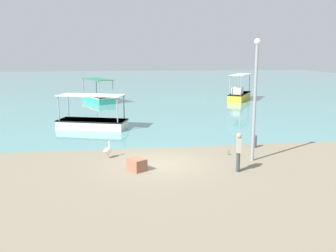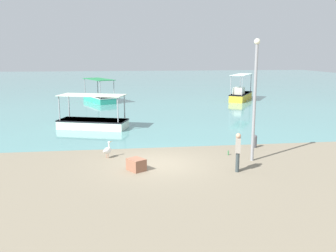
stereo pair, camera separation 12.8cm
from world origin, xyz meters
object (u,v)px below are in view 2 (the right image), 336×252
Objects in this scene: lamp_post at (255,94)px; mooring_bollard at (255,141)px; pelican at (107,150)px; fisherman_standing at (238,151)px; fishing_boat_near_right at (241,95)px; fishing_boat_far_right at (93,121)px; fishing_boat_center at (99,97)px; cargo_crate at (136,165)px; glass_bottle at (228,153)px.

lamp_post reaches higher than mooring_bollard.
pelican is 0.47× the size of fisherman_standing.
fishing_boat_far_right is at bearing -137.97° from fishing_boat_near_right.
fishing_boat_near_right is at bearing 73.48° from mooring_bollard.
fishing_boat_center is 24.10m from cargo_crate.
fishing_boat_near_right is 6.87× the size of cargo_crate.
mooring_bollard is at bearing 25.95° from cargo_crate.
cargo_crate is at bearing -158.15° from glass_bottle.
glass_bottle is (0.38, 2.59, -0.80)m from fisherman_standing.
fishing_boat_far_right is (0.19, -14.20, -0.02)m from fishing_boat_center.
fishing_boat_near_right reaches higher than fishing_boat_far_right.
fishing_boat_near_right is at bearing -2.76° from fishing_boat_center.
lamp_post is 6.33m from cargo_crate.
fishing_boat_near_right is at bearing 71.11° from fisherman_standing.
fishing_boat_near_right is at bearing 72.75° from lamp_post.
fishing_boat_far_right is 12.30m from lamp_post.
mooring_bollard is at bearing -106.52° from fishing_boat_near_right.
mooring_bollard is (1.02, 2.40, -2.82)m from lamp_post.
lamp_post is 3.84m from mooring_bollard.
fisherman_standing is at bearing -98.41° from glass_bottle.
mooring_bollard is (7.86, 0.97, 0.00)m from pelican.
fishing_boat_near_right is 18.87× the size of glass_bottle.
fishing_boat_far_right is 7.61m from pelican.
fishing_boat_near_right is at bearing 42.03° from fishing_boat_far_right.
fishing_boat_center is at bearing 93.50° from pelican.
fishing_boat_far_right is 6.64× the size of cargo_crate.
lamp_post reaches higher than fishing_boat_center.
mooring_bollard is 0.42× the size of fisherman_standing.
fishing_boat_center is 24.70m from lamp_post.
fishing_boat_center is at bearing 177.24° from fishing_boat_near_right.
lamp_post is (-6.96, -22.42, 2.56)m from fishing_boat_near_right.
fishing_boat_far_right is 10.06m from cargo_crate.
glass_bottle is (-1.86, -1.31, -0.27)m from mooring_bollard.
fisherman_standing reaches higher than mooring_bollard.
fishing_boat_near_right is 0.98× the size of fishing_boat_center.
fishing_boat_far_right is at bearing 103.99° from cargo_crate.
cargo_crate is (-12.51, -23.22, -0.37)m from fishing_boat_near_right.
fisherman_standing is (-8.19, -23.93, 0.27)m from fishing_boat_near_right.
fishing_boat_center reaches higher than cargo_crate.
fishing_boat_center reaches higher than fishing_boat_far_right.
pelican is 2.58m from cargo_crate.
pelican reaches higher than cargo_crate.
fishing_boat_center is at bearing 96.24° from cargo_crate.
lamp_post reaches higher than fishing_boat_near_right.
mooring_bollard reaches higher than cargo_crate.
lamp_post reaches higher than pelican.
mooring_bollard is at bearing -66.11° from fishing_boat_center.
lamp_post is at bearing -11.80° from pelican.
lamp_post is at bearing -48.29° from fishing_boat_far_right.
fishing_boat_near_right is 0.90× the size of lamp_post.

